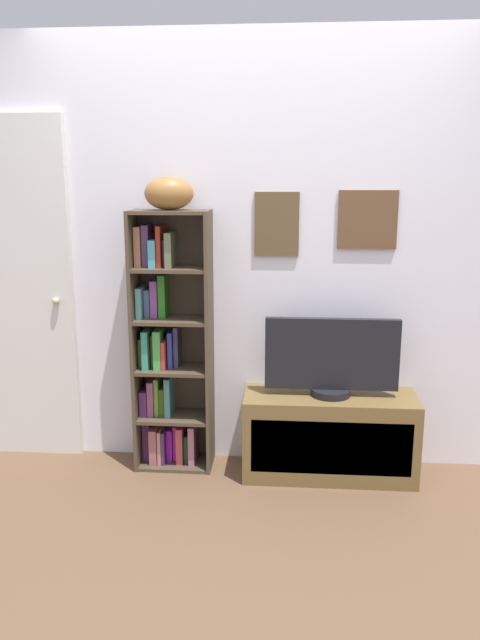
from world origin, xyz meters
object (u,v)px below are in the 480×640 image
television (332,358)px  football (169,193)px  tv_stand (329,435)px  door (11,293)px  bookshelf (167,351)px

television → football: bearing=176.5°
tv_stand → television: television is taller
door → television: bearing=-4.9°
bookshelf → football: football is taller
television → door: door is taller
bookshelf → football: 0.90m
television → door: 1.92m
football → door: 1.15m
tv_stand → television: 0.46m
football → tv_stand: 1.63m
bookshelf → tv_stand: bearing=-5.2°
bookshelf → door: (-0.95, 0.08, 0.32)m
door → tv_stand: bearing=-4.9°
football → television: 1.27m
bookshelf → television: size_ratio=2.03×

